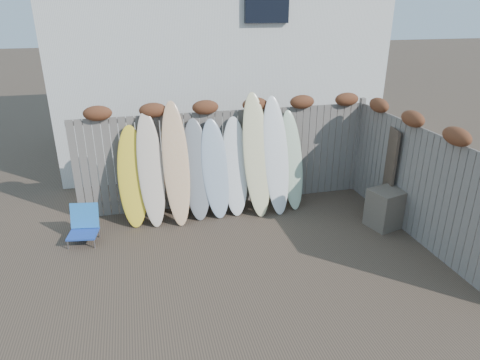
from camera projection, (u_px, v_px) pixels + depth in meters
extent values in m
plane|color=#493A2D|center=(258.00, 263.00, 7.05)|extent=(80.00, 80.00, 0.00)
cube|color=slate|center=(226.00, 158.00, 8.82)|extent=(6.00, 0.10, 2.00)
cube|color=slate|center=(358.00, 145.00, 9.47)|extent=(0.10, 0.10, 2.10)
ellipsoid|color=brown|center=(98.00, 113.00, 7.82)|extent=(0.52, 0.28, 0.28)
ellipsoid|color=brown|center=(153.00, 110.00, 8.04)|extent=(0.52, 0.28, 0.28)
ellipsoid|color=brown|center=(205.00, 107.00, 8.27)|extent=(0.52, 0.28, 0.28)
ellipsoid|color=brown|center=(255.00, 104.00, 8.49)|extent=(0.52, 0.28, 0.28)
ellipsoid|color=brown|center=(302.00, 102.00, 8.72)|extent=(0.52, 0.28, 0.28)
ellipsoid|color=brown|center=(347.00, 99.00, 8.94)|extent=(0.52, 0.28, 0.28)
cube|color=slate|center=(419.00, 185.00, 7.52)|extent=(0.10, 4.40, 2.00)
ellipsoid|color=brown|center=(457.00, 136.00, 6.46)|extent=(0.28, 0.56, 0.28)
ellipsoid|color=brown|center=(413.00, 119.00, 7.45)|extent=(0.28, 0.56, 0.28)
ellipsoid|color=brown|center=(379.00, 105.00, 8.43)|extent=(0.28, 0.56, 0.28)
cube|color=silver|center=(211.00, 41.00, 11.83)|extent=(8.00, 5.00, 6.00)
cube|color=#2246AB|center=(83.00, 234.00, 7.56)|extent=(0.55, 0.50, 0.03)
cube|color=blue|center=(85.00, 216.00, 7.69)|extent=(0.51, 0.23, 0.45)
cylinder|color=#A3A4AA|center=(68.00, 244.00, 7.41)|extent=(0.03, 0.03, 0.18)
cylinder|color=#ABA9B1|center=(74.00, 234.00, 7.75)|extent=(0.03, 0.03, 0.18)
cylinder|color=silver|center=(94.00, 243.00, 7.45)|extent=(0.03, 0.03, 0.18)
cylinder|color=#A9A9B1|center=(99.00, 233.00, 7.79)|extent=(0.03, 0.03, 0.18)
cube|color=brown|center=(386.00, 208.00, 8.10)|extent=(0.75, 0.67, 0.74)
cube|color=brown|center=(384.00, 167.00, 8.61)|extent=(0.36, 1.17, 1.80)
ellipsoid|color=yellow|center=(133.00, 177.00, 8.05)|extent=(0.59, 0.70, 1.87)
ellipsoid|color=beige|center=(151.00, 170.00, 8.05)|extent=(0.52, 0.77, 2.11)
ellipsoid|color=#FFB27C|center=(176.00, 164.00, 8.09)|extent=(0.50, 0.81, 2.29)
ellipsoid|color=gray|center=(197.00, 170.00, 8.32)|extent=(0.54, 0.69, 1.93)
ellipsoid|color=#99ABBF|center=(215.00, 169.00, 8.39)|extent=(0.59, 0.72, 1.90)
ellipsoid|color=white|center=(235.00, 167.00, 8.50)|extent=(0.58, 0.73, 1.91)
ellipsoid|color=beige|center=(257.00, 155.00, 8.44)|extent=(0.56, 0.84, 2.37)
ellipsoid|color=white|center=(276.00, 156.00, 8.53)|extent=(0.53, 0.81, 2.29)
ellipsoid|color=beige|center=(292.00, 160.00, 8.75)|extent=(0.49, 0.72, 1.97)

